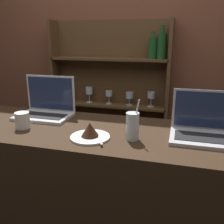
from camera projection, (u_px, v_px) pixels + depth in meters
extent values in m
cube|color=black|center=(88.00, 209.00, 1.55)|extent=(1.97, 0.59, 1.07)
cube|color=brown|center=(128.00, 61.00, 2.33)|extent=(7.00, 0.06, 2.70)
cube|color=brown|center=(58.00, 109.00, 2.54)|extent=(0.03, 0.18, 1.71)
cube|color=brown|center=(166.00, 118.00, 2.26)|extent=(0.03, 0.18, 1.71)
cube|color=brown|center=(111.00, 111.00, 2.48)|extent=(1.11, 0.02, 1.71)
cube|color=brown|center=(109.00, 146.00, 2.50)|extent=(1.07, 0.18, 0.02)
cube|color=brown|center=(109.00, 105.00, 2.38)|extent=(1.07, 0.18, 0.02)
cube|color=brown|center=(109.00, 59.00, 2.26)|extent=(1.07, 0.18, 0.02)
cylinder|color=silver|center=(71.00, 101.00, 2.48)|extent=(0.06, 0.06, 0.01)
cylinder|color=silver|center=(71.00, 98.00, 2.47)|extent=(0.01, 0.01, 0.06)
cylinder|color=silver|center=(70.00, 91.00, 2.45)|extent=(0.07, 0.07, 0.06)
cylinder|color=silver|center=(89.00, 102.00, 2.43)|extent=(0.06, 0.06, 0.01)
cylinder|color=silver|center=(89.00, 98.00, 2.41)|extent=(0.01, 0.01, 0.08)
cylinder|color=silver|center=(89.00, 90.00, 2.39)|extent=(0.07, 0.07, 0.07)
cylinder|color=silver|center=(109.00, 103.00, 2.37)|extent=(0.06, 0.06, 0.01)
cylinder|color=silver|center=(109.00, 100.00, 2.36)|extent=(0.01, 0.01, 0.07)
cylinder|color=silver|center=(109.00, 93.00, 2.35)|extent=(0.06, 0.06, 0.05)
cylinder|color=silver|center=(129.00, 105.00, 2.32)|extent=(0.06, 0.06, 0.01)
cylinder|color=silver|center=(129.00, 101.00, 2.31)|extent=(0.01, 0.01, 0.06)
cylinder|color=silver|center=(130.00, 95.00, 2.30)|extent=(0.07, 0.07, 0.06)
cylinder|color=silver|center=(151.00, 106.00, 2.27)|extent=(0.06, 0.06, 0.01)
cylinder|color=silver|center=(151.00, 102.00, 2.26)|extent=(0.01, 0.01, 0.07)
cylinder|color=silver|center=(151.00, 95.00, 2.24)|extent=(0.07, 0.07, 0.06)
cylinder|color=#1E4C23|center=(162.00, 47.00, 2.10)|extent=(0.08, 0.08, 0.21)
cylinder|color=#1E4C23|center=(163.00, 29.00, 2.06)|extent=(0.03, 0.03, 0.07)
cylinder|color=#1E4C23|center=(152.00, 49.00, 2.13)|extent=(0.08, 0.08, 0.17)
cylinder|color=#1E4C23|center=(153.00, 35.00, 2.10)|extent=(0.03, 0.03, 0.06)
cube|color=silver|center=(44.00, 116.00, 1.58)|extent=(0.34, 0.22, 0.02)
cube|color=black|center=(43.00, 115.00, 1.57)|extent=(0.29, 0.12, 0.00)
cube|color=silver|center=(51.00, 93.00, 1.65)|extent=(0.34, 0.00, 0.24)
cube|color=#1E2847|center=(50.00, 93.00, 1.64)|extent=(0.31, 0.01, 0.21)
cube|color=#ADADB2|center=(202.00, 138.00, 1.24)|extent=(0.32, 0.24, 0.02)
cube|color=black|center=(203.00, 137.00, 1.22)|extent=(0.27, 0.13, 0.00)
cube|color=#ADADB2|center=(203.00, 110.00, 1.31)|extent=(0.32, 0.00, 0.21)
cube|color=#1E2847|center=(203.00, 110.00, 1.31)|extent=(0.29, 0.01, 0.19)
cylinder|color=silver|center=(90.00, 137.00, 1.26)|extent=(0.20, 0.20, 0.01)
cone|color=#381E11|center=(90.00, 129.00, 1.25)|extent=(0.09, 0.09, 0.07)
cube|color=#B7B7BC|center=(100.00, 138.00, 1.23)|extent=(0.08, 0.16, 0.00)
cylinder|color=silver|center=(132.00, 126.00, 1.23)|extent=(0.07, 0.07, 0.14)
cylinder|color=white|center=(135.00, 120.00, 1.22)|extent=(0.04, 0.01, 0.21)
cylinder|color=silver|center=(22.00, 120.00, 1.39)|extent=(0.08, 0.08, 0.09)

